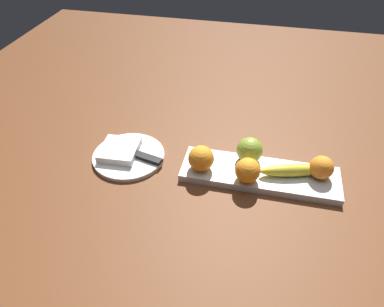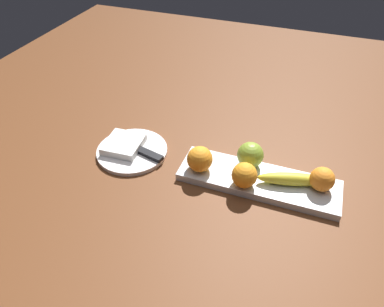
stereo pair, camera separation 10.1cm
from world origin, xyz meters
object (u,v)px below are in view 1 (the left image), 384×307
orange_near_banana (248,170)px  orange_center (201,158)px  apple (250,150)px  orange_near_apple (322,168)px  folded_napkin (120,150)px  banana (293,170)px  dinner_plate (129,156)px  knife (143,156)px  fruit_tray (260,174)px

orange_near_banana → orange_center: size_ratio=0.95×
apple → orange_near_apple: 0.20m
apple → orange_center: bearing=26.5°
orange_center → folded_napkin: orange_center is taller
apple → banana: bearing=163.6°
dinner_plate → knife: knife is taller
apple → orange_near_apple: (-0.20, 0.03, -0.00)m
apple → folded_napkin: 0.38m
banana → folded_napkin: banana is taller
apple → knife: 0.31m
folded_napkin → knife: bearing=177.1°
orange_near_banana → knife: size_ratio=0.38×
orange_near_apple → folded_napkin: bearing=1.6°
orange_center → orange_near_apple: bearing=-173.4°
apple → banana: apple is taller
banana → dinner_plate: (0.48, 0.01, -0.03)m
knife → orange_center: bearing=-172.6°
knife → orange_near_apple: bearing=-164.6°
orange_center → knife: 0.18m
banana → knife: bearing=-14.4°
apple → orange_center: 0.14m
fruit_tray → knife: (0.34, 0.00, 0.01)m
fruit_tray → knife: bearing=0.6°
orange_near_banana → folded_napkin: orange_near_banana is taller
fruit_tray → banana: banana is taller
banana → knife: (0.43, 0.01, -0.02)m
orange_near_apple → knife: bearing=2.2°
dinner_plate → knife: bearing=175.5°
banana → apple: bearing=-32.0°
fruit_tray → orange_near_apple: bearing=-174.4°
orange_near_apple → orange_near_banana: 0.20m
fruit_tray → dinner_plate: size_ratio=2.05×
knife → folded_napkin: bearing=10.2°
fruit_tray → orange_center: bearing=7.5°
banana → dinner_plate: size_ratio=0.86×
orange_near_banana → folded_napkin: 0.39m
apple → orange_center: size_ratio=1.03×
orange_near_banana → folded_napkin: size_ratio=0.61×
banana → orange_near_banana: 0.13m
apple → banana: size_ratio=0.40×
dinner_plate → folded_napkin: bearing=-0.0°
knife → fruit_tray: bearing=-166.2°
fruit_tray → orange_center: orange_center is taller
fruit_tray → dinner_plate: (0.39, 0.00, -0.00)m
orange_center → banana: bearing=-173.9°
fruit_tray → orange_center: 0.17m
dinner_plate → knife: size_ratio=1.19×
orange_near_apple → folded_napkin: size_ratio=0.57×
folded_napkin → knife: (-0.07, 0.00, -0.01)m
fruit_tray → apple: (0.04, -0.04, 0.05)m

